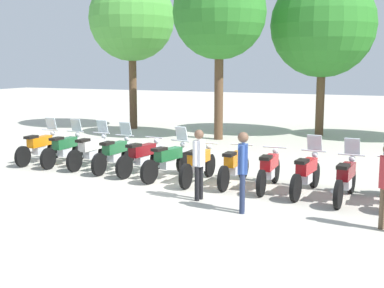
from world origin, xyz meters
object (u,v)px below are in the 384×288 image
(motorcycle_1, at_px, (65,148))
(motorcycle_10, at_px, (346,178))
(motorcycle_0, at_px, (40,146))
(motorcycle_2, at_px, (91,150))
(tree_2, at_px, (323,25))
(motorcycle_5, at_px, (168,160))
(motorcycle_8, at_px, (269,169))
(motorcycle_6, at_px, (199,164))
(motorcycle_3, at_px, (115,153))
(motorcycle_9, at_px, (306,173))
(motorcycle_7, at_px, (234,165))
(tree_0, at_px, (132,19))
(person_1, at_px, (199,159))
(tree_1, at_px, (219,13))
(person_2, at_px, (243,166))
(motorcycle_4, at_px, (142,156))

(motorcycle_1, distance_m, motorcycle_10, 8.57)
(motorcycle_0, distance_m, motorcycle_2, 1.90)
(tree_2, bearing_deg, motorcycle_5, -102.59)
(motorcycle_5, relative_size, motorcycle_8, 0.99)
(motorcycle_8, relative_size, tree_2, 0.32)
(motorcycle_1, xyz_separation_m, motorcycle_6, (4.73, -0.60, -0.01))
(motorcycle_5, relative_size, tree_2, 0.31)
(motorcycle_5, relative_size, motorcycle_6, 0.99)
(motorcycle_3, height_order, motorcycle_9, same)
(motorcycle_8, bearing_deg, motorcycle_1, 83.08)
(motorcycle_1, relative_size, motorcycle_7, 1.00)
(motorcycle_10, bearing_deg, tree_0, 52.69)
(motorcycle_0, xyz_separation_m, tree_0, (-1.55, 8.65, 4.64))
(motorcycle_7, xyz_separation_m, tree_0, (-8.17, 9.10, 4.65))
(person_1, height_order, tree_0, tree_0)
(motorcycle_9, distance_m, motorcycle_10, 0.97)
(tree_0, bearing_deg, motorcycle_8, -45.24)
(motorcycle_5, bearing_deg, motorcycle_8, -80.20)
(motorcycle_3, xyz_separation_m, motorcycle_10, (6.63, -0.77, 0.00))
(motorcycle_1, distance_m, motorcycle_7, 5.70)
(motorcycle_1, distance_m, motorcycle_8, 6.65)
(motorcycle_0, xyz_separation_m, motorcycle_9, (8.53, -0.68, 0.00))
(person_1, bearing_deg, motorcycle_6, -58.72)
(motorcycle_10, bearing_deg, motorcycle_6, 88.61)
(motorcycle_0, xyz_separation_m, tree_1, (3.43, 6.93, 4.56))
(motorcycle_6, distance_m, tree_0, 12.61)
(motorcycle_10, bearing_deg, motorcycle_0, 88.16)
(tree_2, bearing_deg, motorcycle_10, -77.15)
(motorcycle_3, xyz_separation_m, person_2, (4.76, -2.66, 0.49))
(motorcycle_8, xyz_separation_m, tree_2, (-0.54, 10.33, 4.18))
(tree_2, bearing_deg, motorcycle_1, -121.94)
(tree_1, height_order, tree_2, tree_1)
(motorcycle_3, height_order, motorcycle_10, same)
(motorcycle_7, height_order, motorcycle_9, motorcycle_9)
(motorcycle_1, xyz_separation_m, motorcycle_2, (0.95, 0.02, 0.00))
(motorcycle_2, xyz_separation_m, motorcycle_3, (0.95, -0.18, 0.00))
(person_2, height_order, tree_0, tree_0)
(motorcycle_1, distance_m, person_1, 5.89)
(motorcycle_1, xyz_separation_m, motorcycle_9, (7.58, -0.70, 0.00))
(motorcycle_1, distance_m, tree_0, 10.11)
(motorcycle_2, distance_m, motorcycle_3, 0.96)
(motorcycle_3, xyz_separation_m, motorcycle_7, (3.79, -0.32, -0.01))
(motorcycle_0, xyz_separation_m, motorcycle_1, (0.95, 0.02, 0.00))
(motorcycle_5, height_order, person_1, person_1)
(motorcycle_10, bearing_deg, tree_2, 16.47)
(motorcycle_4, distance_m, motorcycle_10, 5.72)
(motorcycle_7, distance_m, person_1, 1.85)
(motorcycle_1, bearing_deg, person_1, -112.69)
(motorcycle_7, xyz_separation_m, person_1, (-0.25, -1.78, 0.45))
(motorcycle_9, height_order, tree_0, tree_0)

